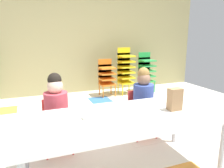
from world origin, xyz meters
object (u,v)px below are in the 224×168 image
at_px(kid_chair_orange_stack, 106,75).
at_px(kid_chair_green_stack, 146,70).
at_px(paper_bag_brown, 175,99).
at_px(seated_child_near_camera, 56,106).
at_px(craft_table, 123,121).
at_px(donut_powdered_on_plate, 87,117).
at_px(kid_chair_yellow_stack, 125,68).
at_px(seated_child_middle_seat, 143,96).
at_px(paper_plate_near_edge, 87,119).

bearing_deg(kid_chair_orange_stack, kid_chair_green_stack, 0.02).
bearing_deg(kid_chair_orange_stack, paper_bag_brown, -95.67).
bearing_deg(kid_chair_orange_stack, seated_child_near_camera, -122.97).
xyz_separation_m(craft_table, kid_chair_orange_stack, (0.81, 2.70, -0.09)).
distance_m(seated_child_near_camera, kid_chair_green_stack, 3.10).
relative_size(paper_bag_brown, donut_powdered_on_plate, 2.07).
bearing_deg(kid_chair_yellow_stack, seated_child_near_camera, -131.04).
xyz_separation_m(seated_child_middle_seat, paper_bag_brown, (-0.03, -0.67, 0.15)).
bearing_deg(donut_powdered_on_plate, kid_chair_yellow_stack, 59.02).
xyz_separation_m(kid_chair_orange_stack, donut_powdered_on_plate, (-1.14, -2.66, 0.16)).
bearing_deg(kid_chair_green_stack, craft_table, -123.71).
bearing_deg(seated_child_middle_seat, donut_powdered_on_plate, -146.18).
relative_size(kid_chair_orange_stack, donut_powdered_on_plate, 7.52).
bearing_deg(seated_child_middle_seat, kid_chair_green_stack, 59.05).
bearing_deg(paper_plate_near_edge, kid_chair_yellow_stack, 59.02).
xyz_separation_m(craft_table, donut_powdered_on_plate, (-0.33, 0.05, 0.07)).
distance_m(seated_child_middle_seat, paper_plate_near_edge, 1.08).
bearing_deg(seated_child_middle_seat, craft_table, -131.42).
relative_size(craft_table, donut_powdered_on_plate, 17.81).
bearing_deg(paper_bag_brown, kid_chair_green_stack, 65.22).
bearing_deg(kid_chair_orange_stack, kid_chair_yellow_stack, 0.06).
relative_size(craft_table, paper_bag_brown, 8.62).
relative_size(paper_plate_near_edge, donut_powdered_on_plate, 1.69).
relative_size(kid_chair_green_stack, donut_powdered_on_plate, 8.64).
bearing_deg(paper_bag_brown, seated_child_middle_seat, 87.69).
bearing_deg(craft_table, seated_child_middle_seat, 48.58).
xyz_separation_m(seated_child_near_camera, paper_plate_near_edge, (0.20, -0.60, 0.04)).
xyz_separation_m(paper_bag_brown, paper_plate_near_edge, (-0.87, 0.08, -0.11)).
height_order(seated_child_near_camera, donut_powdered_on_plate, seated_child_near_camera).
bearing_deg(craft_table, kid_chair_green_stack, 56.29).
bearing_deg(donut_powdered_on_plate, seated_child_middle_seat, 33.82).
xyz_separation_m(craft_table, kid_chair_yellow_stack, (1.27, 2.70, 0.03)).
relative_size(seated_child_near_camera, paper_bag_brown, 4.17).
distance_m(craft_table, kid_chair_green_stack, 3.25).
height_order(kid_chair_green_stack, donut_powdered_on_plate, kid_chair_green_stack).
relative_size(craft_table, seated_child_near_camera, 2.07).
distance_m(craft_table, donut_powdered_on_plate, 0.34).
bearing_deg(craft_table, paper_bag_brown, -3.19).
xyz_separation_m(kid_chair_orange_stack, kid_chair_yellow_stack, (0.46, 0.00, 0.12)).
bearing_deg(seated_child_near_camera, paper_plate_near_edge, -71.92).
height_order(seated_child_middle_seat, kid_chair_green_stack, seated_child_middle_seat).
bearing_deg(seated_child_near_camera, kid_chair_yellow_stack, 48.96).
bearing_deg(paper_plate_near_edge, paper_bag_brown, -4.98).
height_order(seated_child_near_camera, kid_chair_yellow_stack, kid_chair_yellow_stack).
bearing_deg(paper_bag_brown, donut_powdered_on_plate, 175.02).
height_order(seated_child_near_camera, seated_child_middle_seat, same).
relative_size(craft_table, kid_chair_yellow_stack, 1.82).
distance_m(kid_chair_yellow_stack, kid_chair_green_stack, 0.54).
distance_m(seated_child_near_camera, kid_chair_orange_stack, 2.45).
bearing_deg(seated_child_middle_seat, kid_chair_yellow_stack, 71.20).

